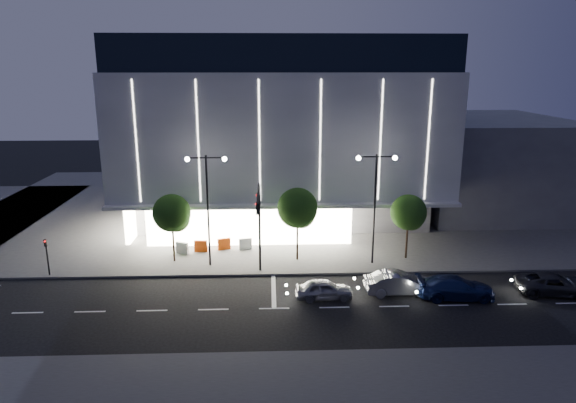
# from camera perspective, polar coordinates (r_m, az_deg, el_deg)

# --- Properties ---
(ground) EXTENTS (160.00, 160.00, 0.00)m
(ground) POSITION_cam_1_polar(r_m,az_deg,el_deg) (35.96, -4.83, -10.75)
(ground) COLOR black
(ground) RESTS_ON ground
(sidewalk_museum) EXTENTS (70.00, 40.00, 0.15)m
(sidewalk_museum) POSITION_cam_1_polar(r_m,az_deg,el_deg) (58.58, 1.07, -0.47)
(sidewalk_museum) COLOR #474747
(sidewalk_museum) RESTS_ON ground
(museum) EXTENTS (30.00, 25.80, 18.00)m
(museum) POSITION_cam_1_polar(r_m,az_deg,el_deg) (55.10, -0.90, 8.31)
(museum) COLOR #4C4C51
(museum) RESTS_ON ground
(annex_building) EXTENTS (16.00, 20.00, 10.00)m
(annex_building) POSITION_cam_1_polar(r_m,az_deg,el_deg) (62.31, 20.81, 4.13)
(annex_building) COLOR #4C4C51
(annex_building) RESTS_ON ground
(traffic_mast) EXTENTS (0.33, 5.89, 7.07)m
(traffic_mast) POSITION_cam_1_polar(r_m,az_deg,el_deg) (37.26, -3.24, -1.51)
(traffic_mast) COLOR black
(traffic_mast) RESTS_ON ground
(street_lamp_west) EXTENTS (3.16, 0.36, 9.00)m
(street_lamp_west) POSITION_cam_1_polar(r_m,az_deg,el_deg) (39.87, -8.95, 0.79)
(street_lamp_west) COLOR black
(street_lamp_west) RESTS_ON ground
(street_lamp_east) EXTENTS (3.16, 0.36, 9.00)m
(street_lamp_east) POSITION_cam_1_polar(r_m,az_deg,el_deg) (40.44, 9.66, 0.96)
(street_lamp_east) COLOR black
(street_lamp_east) RESTS_ON ground
(ped_signal_far) EXTENTS (0.22, 0.24, 3.00)m
(ped_signal_far) POSITION_cam_1_polar(r_m,az_deg,el_deg) (42.75, -25.21, -5.21)
(ped_signal_far) COLOR black
(ped_signal_far) RESTS_ON ground
(tree_left) EXTENTS (3.02, 3.02, 5.72)m
(tree_left) POSITION_cam_1_polar(r_m,az_deg,el_deg) (41.78, -12.74, -1.48)
(tree_left) COLOR black
(tree_left) RESTS_ON ground
(tree_mid) EXTENTS (3.25, 3.25, 6.15)m
(tree_mid) POSITION_cam_1_polar(r_m,az_deg,el_deg) (41.05, 1.09, -0.96)
(tree_mid) COLOR black
(tree_mid) RESTS_ON ground
(tree_right) EXTENTS (2.91, 2.91, 5.51)m
(tree_right) POSITION_cam_1_polar(r_m,az_deg,el_deg) (42.63, 13.26, -1.39)
(tree_right) COLOR black
(tree_right) RESTS_ON ground
(car_lead) EXTENTS (4.01, 1.76, 1.34)m
(car_lead) POSITION_cam_1_polar(r_m,az_deg,el_deg) (35.74, 4.03, -9.71)
(car_lead) COLOR gray
(car_lead) RESTS_ON ground
(car_second) EXTENTS (4.78, 1.76, 1.56)m
(car_second) POSITION_cam_1_polar(r_m,az_deg,el_deg) (37.15, 12.19, -8.86)
(car_second) COLOR #96989D
(car_second) RESTS_ON ground
(car_third) EXTENTS (5.39, 2.42, 1.53)m
(car_third) POSITION_cam_1_polar(r_m,az_deg,el_deg) (37.52, 18.13, -9.06)
(car_third) COLOR #152150
(car_third) RESTS_ON ground
(car_fourth) EXTENTS (5.39, 3.02, 1.42)m
(car_fourth) POSITION_cam_1_polar(r_m,az_deg,el_deg) (40.84, 27.48, -8.16)
(car_fourth) COLOR #292A2E
(car_fourth) RESTS_ON ground
(barrier_a) EXTENTS (1.10, 0.27, 1.00)m
(barrier_a) POSITION_cam_1_polar(r_m,az_deg,el_deg) (44.45, -9.67, -4.91)
(barrier_a) COLOR #C53C0A
(barrier_a) RESTS_ON sidewalk_museum
(barrier_b) EXTENTS (1.10, 0.69, 1.00)m
(barrier_b) POSITION_cam_1_polar(r_m,az_deg,el_deg) (44.30, -11.68, -5.08)
(barrier_b) COLOR #BEBEBE
(barrier_b) RESTS_ON sidewalk_museum
(barrier_c) EXTENTS (1.12, 0.60, 1.00)m
(barrier_c) POSITION_cam_1_polar(r_m,az_deg,el_deg) (44.69, -7.12, -4.70)
(barrier_c) COLOR #CA430B
(barrier_c) RESTS_ON sidewalk_museum
(barrier_d) EXTENTS (1.13, 0.52, 1.00)m
(barrier_d) POSITION_cam_1_polar(r_m,az_deg,el_deg) (44.52, -4.76, -4.72)
(barrier_d) COLOR silver
(barrier_d) RESTS_ON sidewalk_museum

